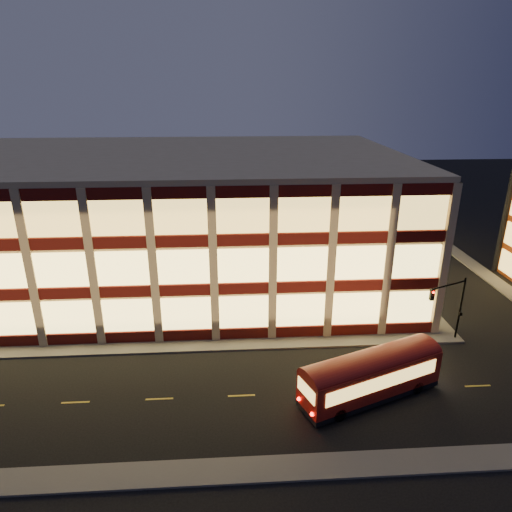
{
  "coord_description": "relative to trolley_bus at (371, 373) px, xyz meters",
  "views": [
    {
      "loc": [
        3.31,
        -33.73,
        21.63
      ],
      "look_at": [
        5.97,
        8.0,
        5.66
      ],
      "focal_mm": 32.0,
      "sensor_mm": 36.0,
      "label": 1
    }
  ],
  "objects": [
    {
      "name": "ground",
      "position": [
        -13.34,
        6.67,
        -2.03
      ],
      "size": [
        200.0,
        200.0,
        0.0
      ],
      "primitive_type": "plane",
      "color": "black",
      "rests_on": "ground"
    },
    {
      "name": "sidewalk_office_south",
      "position": [
        -16.34,
        7.67,
        -1.95
      ],
      "size": [
        54.0,
        2.0,
        0.15
      ],
      "primitive_type": "cube",
      "color": "#514F4C",
      "rests_on": "ground"
    },
    {
      "name": "sidewalk_office_east",
      "position": [
        9.66,
        23.67,
        -1.95
      ],
      "size": [
        2.0,
        30.0,
        0.15
      ],
      "primitive_type": "cube",
      "color": "#514F4C",
      "rests_on": "ground"
    },
    {
      "name": "sidewalk_tower_west",
      "position": [
        20.66,
        23.67,
        -1.95
      ],
      "size": [
        2.0,
        30.0,
        0.15
      ],
      "primitive_type": "cube",
      "color": "#514F4C",
      "rests_on": "ground"
    },
    {
      "name": "sidewalk_near",
      "position": [
        -13.34,
        -6.33,
        -1.95
      ],
      "size": [
        100.0,
        2.0,
        0.15
      ],
      "primitive_type": "cube",
      "color": "#514F4C",
      "rests_on": "ground"
    },
    {
      "name": "office_building",
      "position": [
        -16.25,
        23.58,
        5.22
      ],
      "size": [
        50.45,
        30.45,
        14.5
      ],
      "color": "tan",
      "rests_on": "ground"
    },
    {
      "name": "traffic_signal_far",
      "position": [
        8.87,
        6.91,
        2.08
      ],
      "size": [
        3.79,
        1.87,
        6.0
      ],
      "color": "black",
      "rests_on": "ground"
    },
    {
      "name": "trolley_bus",
      "position": [
        0.0,
        0.0,
        0.0
      ],
      "size": [
        11.05,
        6.47,
        3.66
      ],
      "rotation": [
        0.0,
        0.0,
        0.38
      ],
      "color": "maroon",
      "rests_on": "ground"
    }
  ]
}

